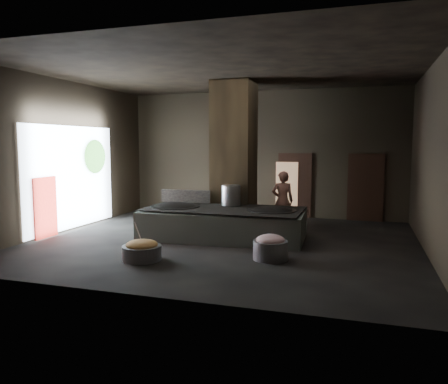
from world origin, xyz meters
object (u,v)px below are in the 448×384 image
(cook, at_px, (283,201))
(meat_basin, at_px, (270,250))
(wok_right, at_px, (272,213))
(stock_pot, at_px, (231,195))
(hearth_platform, at_px, (223,224))
(wok_left, at_px, (175,209))
(veg_basin, at_px, (142,253))

(cook, xyz_separation_m, meat_basin, (0.35, -3.46, -0.68))
(wok_right, distance_m, stock_pot, 1.44)
(hearth_platform, relative_size, wok_left, 3.17)
(hearth_platform, distance_m, meat_basin, 2.57)
(wok_right, relative_size, stock_pot, 2.25)
(stock_pot, height_order, cook, cook)
(wok_left, relative_size, meat_basin, 1.78)
(veg_basin, bearing_deg, stock_pot, 72.19)
(hearth_platform, distance_m, cook, 2.14)
(hearth_platform, xyz_separation_m, cook, (1.37, 1.56, 0.51))
(stock_pot, xyz_separation_m, veg_basin, (-1.08, -3.36, -0.97))
(stock_pot, relative_size, veg_basin, 0.65)
(wok_left, relative_size, wok_right, 1.07)
(hearth_platform, distance_m, wok_left, 1.50)
(hearth_platform, xyz_separation_m, wok_left, (-1.45, -0.05, 0.36))
(hearth_platform, bearing_deg, veg_basin, -113.29)
(hearth_platform, height_order, cook, cook)
(wok_left, bearing_deg, veg_basin, -81.38)
(stock_pot, bearing_deg, wok_left, -158.20)
(veg_basin, bearing_deg, cook, 61.17)
(hearth_platform, relative_size, wok_right, 3.41)
(wok_right, distance_m, meat_basin, 2.06)
(hearth_platform, relative_size, stock_pot, 7.67)
(cook, xyz_separation_m, veg_basin, (-2.41, -4.37, -0.74))
(hearth_platform, bearing_deg, wok_right, -1.05)
(wok_left, height_order, meat_basin, wok_left)
(wok_left, height_order, wok_right, wok_left)
(wok_right, height_order, stock_pot, stock_pot)
(wok_left, relative_size, veg_basin, 1.58)
(wok_right, relative_size, meat_basin, 1.66)
(veg_basin, bearing_deg, wok_right, 50.27)
(wok_left, xyz_separation_m, stock_pot, (1.50, 0.60, 0.38))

